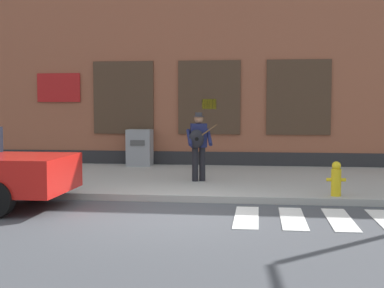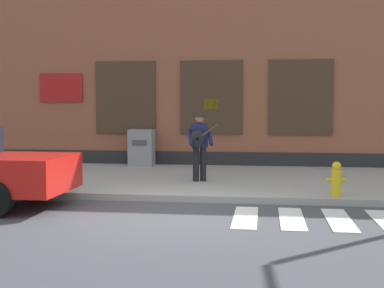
{
  "view_description": "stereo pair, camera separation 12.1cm",
  "coord_description": "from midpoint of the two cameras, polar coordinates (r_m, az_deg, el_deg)",
  "views": [
    {
      "loc": [
        1.51,
        -9.26,
        1.94
      ],
      "look_at": [
        0.15,
        1.62,
        1.17
      ],
      "focal_mm": 50.0,
      "sensor_mm": 36.0,
      "label": 1
    },
    {
      "loc": [
        1.63,
        -9.24,
        1.94
      ],
      "look_at": [
        0.15,
        1.62,
        1.17
      ],
      "focal_mm": 50.0,
      "sensor_mm": 36.0,
      "label": 2
    }
  ],
  "objects": [
    {
      "name": "utility_box",
      "position": [
        16.32,
        -5.81,
        -0.38
      ],
      "size": [
        0.74,
        0.6,
        1.1
      ],
      "color": "gray",
      "rests_on": "sidewalk"
    },
    {
      "name": "building_backdrop",
      "position": [
        18.43,
        2.26,
        8.81
      ],
      "size": [
        28.0,
        4.06,
        6.97
      ],
      "color": "#99563D",
      "rests_on": "ground"
    },
    {
      "name": "ground_plane",
      "position": [
        9.58,
        -2.48,
        -7.66
      ],
      "size": [
        160.0,
        160.0,
        0.0
      ],
      "primitive_type": "plane",
      "color": "#424449"
    },
    {
      "name": "busker",
      "position": [
        12.81,
        0.42,
        0.18
      ],
      "size": [
        0.77,
        0.64,
        1.66
      ],
      "color": "black",
      "rests_on": "sidewalk"
    },
    {
      "name": "fire_hydrant",
      "position": [
        11.12,
        14.82,
        -3.63
      ],
      "size": [
        0.38,
        0.2,
        0.7
      ],
      "color": "gold",
      "rests_on": "sidewalk"
    },
    {
      "name": "sidewalk",
      "position": [
        13.66,
        0.47,
        -3.84
      ],
      "size": [
        28.0,
        5.73,
        0.14
      ],
      "color": "#9E9E99",
      "rests_on": "ground"
    }
  ]
}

